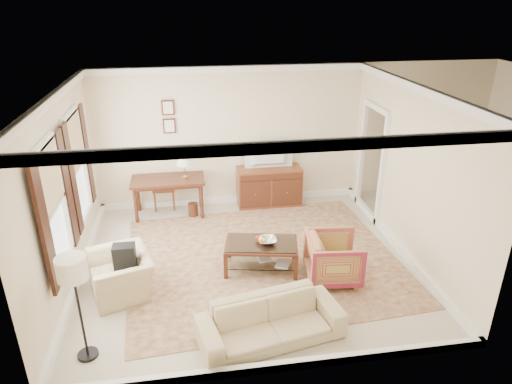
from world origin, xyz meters
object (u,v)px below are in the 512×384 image
object	(u,v)px
striped_armchair	(334,256)
sideboard	(269,186)
tv	(270,147)
sofa	(271,316)
coffee_table	(261,249)
club_armchair	(120,268)
writing_desk	(168,184)

from	to	relation	value
striped_armchair	sideboard	bearing A→B (deg)	15.40
tv	sofa	world-z (taller)	tv
sideboard	coffee_table	size ratio (longest dim) A/B	1.06
coffee_table	club_armchair	distance (m)	2.21
sideboard	striped_armchair	xyz separation A→B (m)	(0.49, -2.92, 0.00)
sideboard	sofa	bearing A→B (deg)	-100.15
tv	sofa	xyz separation A→B (m)	(-0.74, -4.09, -0.94)
club_armchair	sofa	xyz separation A→B (m)	(2.03, -1.35, -0.06)
sideboard	sofa	distance (m)	4.18
sideboard	club_armchair	world-z (taller)	club_armchair
coffee_table	club_armchair	xyz separation A→B (m)	(-2.18, -0.31, 0.05)
tv	coffee_table	world-z (taller)	tv
writing_desk	coffee_table	distance (m)	2.75
tv	club_armchair	bearing A→B (deg)	44.79
club_armchair	striped_armchair	bearing A→B (deg)	69.68
sideboard	club_armchair	distance (m)	3.91
writing_desk	tv	xyz separation A→B (m)	(2.09, 0.15, 0.63)
writing_desk	club_armchair	bearing A→B (deg)	-104.52
club_armchair	sofa	size ratio (longest dim) A/B	0.52
coffee_table	sofa	bearing A→B (deg)	-95.37
sideboard	tv	world-z (taller)	tv
writing_desk	club_armchair	size ratio (longest dim) A/B	1.48
writing_desk	sofa	bearing A→B (deg)	-71.00
coffee_table	club_armchair	size ratio (longest dim) A/B	1.30
sideboard	striped_armchair	distance (m)	2.96
coffee_table	sofa	xyz separation A→B (m)	(-0.16, -1.66, -0.01)
sofa	sideboard	bearing A→B (deg)	68.29
writing_desk	coffee_table	size ratio (longest dim) A/B	1.13
tv	sideboard	bearing A→B (deg)	-90.00
sofa	writing_desk	bearing A→B (deg)	97.45
tv	striped_armchair	bearing A→B (deg)	99.62
striped_armchair	coffee_table	bearing A→B (deg)	72.29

